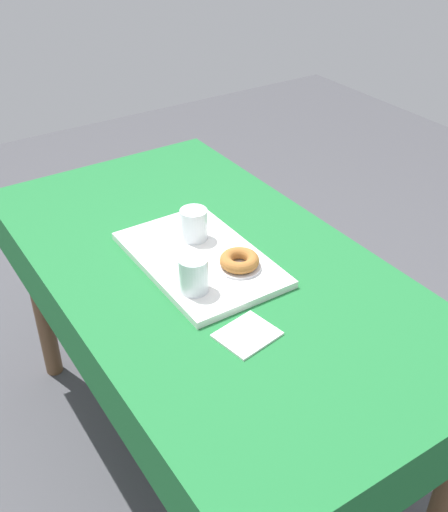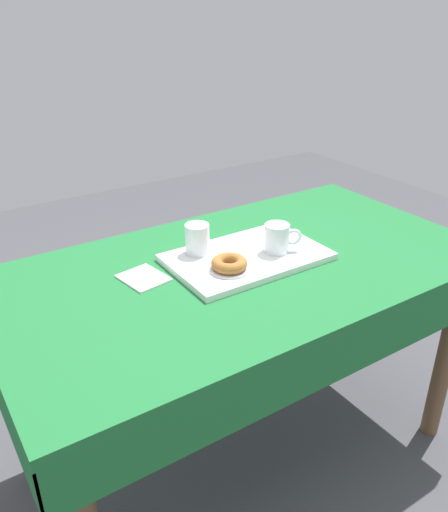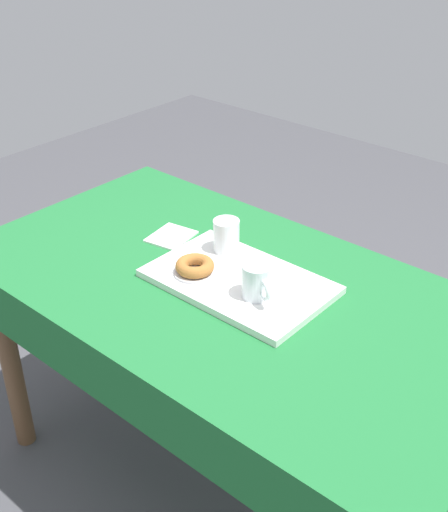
{
  "view_description": "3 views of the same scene",
  "coord_description": "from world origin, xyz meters",
  "px_view_note": "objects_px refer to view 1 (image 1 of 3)",
  "views": [
    {
      "loc": [
        -1.18,
        0.72,
        1.73
      ],
      "look_at": [
        -0.06,
        -0.01,
        0.83
      ],
      "focal_mm": 43.07,
      "sensor_mm": 36.0,
      "label": 1
    },
    {
      "loc": [
        -0.83,
        -1.15,
        1.51
      ],
      "look_at": [
        -0.06,
        0.03,
        0.81
      ],
      "focal_mm": 36.56,
      "sensor_mm": 36.0,
      "label": 2
    },
    {
      "loc": [
        0.96,
        -1.13,
        1.75
      ],
      "look_at": [
        -0.05,
        0.04,
        0.83
      ],
      "focal_mm": 46.54,
      "sensor_mm": 36.0,
      "label": 3
    }
  ],
  "objects_px": {
    "serving_tray": "(200,259)",
    "water_glass_near": "(194,276)",
    "dining_table": "(210,295)",
    "paper_napkin": "(247,335)",
    "tea_mug_left": "(194,225)",
    "donut_plate_left": "(239,267)",
    "sugar_donut_left": "(239,260)"
  },
  "relations": [
    {
      "from": "water_glass_near",
      "to": "donut_plate_left",
      "type": "bearing_deg",
      "value": -83.19
    },
    {
      "from": "tea_mug_left",
      "to": "paper_napkin",
      "type": "xyz_separation_m",
      "value": [
        -0.41,
        0.1,
        -0.06
      ]
    },
    {
      "from": "tea_mug_left",
      "to": "sugar_donut_left",
      "type": "height_order",
      "value": "tea_mug_left"
    },
    {
      "from": "dining_table",
      "to": "donut_plate_left",
      "type": "distance_m",
      "value": 0.16
    },
    {
      "from": "serving_tray",
      "to": "donut_plate_left",
      "type": "relative_size",
      "value": 4.14
    },
    {
      "from": "water_glass_near",
      "to": "paper_napkin",
      "type": "relative_size",
      "value": 0.71
    },
    {
      "from": "water_glass_near",
      "to": "serving_tray",
      "type": "bearing_deg",
      "value": -36.37
    },
    {
      "from": "water_glass_near",
      "to": "donut_plate_left",
      "type": "height_order",
      "value": "water_glass_near"
    },
    {
      "from": "serving_tray",
      "to": "donut_plate_left",
      "type": "bearing_deg",
      "value": -150.73
    },
    {
      "from": "water_glass_near",
      "to": "sugar_donut_left",
      "type": "distance_m",
      "value": 0.15
    },
    {
      "from": "paper_napkin",
      "to": "water_glass_near",
      "type": "bearing_deg",
      "value": 7.43
    },
    {
      "from": "dining_table",
      "to": "tea_mug_left",
      "type": "bearing_deg",
      "value": -8.99
    },
    {
      "from": "water_glass_near",
      "to": "donut_plate_left",
      "type": "distance_m",
      "value": 0.16
    },
    {
      "from": "sugar_donut_left",
      "to": "paper_napkin",
      "type": "distance_m",
      "value": 0.25
    },
    {
      "from": "paper_napkin",
      "to": "serving_tray",
      "type": "bearing_deg",
      "value": -11.47
    },
    {
      "from": "serving_tray",
      "to": "donut_plate_left",
      "type": "height_order",
      "value": "donut_plate_left"
    },
    {
      "from": "dining_table",
      "to": "donut_plate_left",
      "type": "xyz_separation_m",
      "value": [
        -0.09,
        -0.04,
        0.13
      ]
    },
    {
      "from": "tea_mug_left",
      "to": "sugar_donut_left",
      "type": "distance_m",
      "value": 0.2
    },
    {
      "from": "dining_table",
      "to": "donut_plate_left",
      "type": "bearing_deg",
      "value": -155.04
    },
    {
      "from": "tea_mug_left",
      "to": "water_glass_near",
      "type": "relative_size",
      "value": 1.17
    },
    {
      "from": "sugar_donut_left",
      "to": "tea_mug_left",
      "type": "bearing_deg",
      "value": 6.93
    },
    {
      "from": "dining_table",
      "to": "paper_napkin",
      "type": "relative_size",
      "value": 11.42
    },
    {
      "from": "serving_tray",
      "to": "water_glass_near",
      "type": "distance_m",
      "value": 0.16
    },
    {
      "from": "tea_mug_left",
      "to": "paper_napkin",
      "type": "distance_m",
      "value": 0.43
    },
    {
      "from": "dining_table",
      "to": "tea_mug_left",
      "type": "relative_size",
      "value": 13.68
    },
    {
      "from": "donut_plate_left",
      "to": "tea_mug_left",
      "type": "bearing_deg",
      "value": 6.93
    },
    {
      "from": "dining_table",
      "to": "donut_plate_left",
      "type": "height_order",
      "value": "donut_plate_left"
    },
    {
      "from": "serving_tray",
      "to": "donut_plate_left",
      "type": "distance_m",
      "value": 0.12
    },
    {
      "from": "tea_mug_left",
      "to": "donut_plate_left",
      "type": "bearing_deg",
      "value": -173.07
    },
    {
      "from": "dining_table",
      "to": "sugar_donut_left",
      "type": "distance_m",
      "value": 0.18
    },
    {
      "from": "donut_plate_left",
      "to": "dining_table",
      "type": "bearing_deg",
      "value": 24.96
    },
    {
      "from": "sugar_donut_left",
      "to": "dining_table",
      "type": "bearing_deg",
      "value": 24.96
    }
  ]
}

